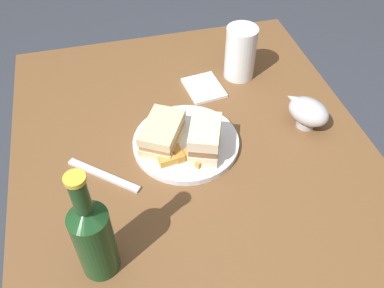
# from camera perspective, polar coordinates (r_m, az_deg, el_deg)

# --- Properties ---
(dining_table) EXTENTS (1.07, 0.82, 0.74)m
(dining_table) POSITION_cam_1_polar(r_m,az_deg,el_deg) (1.24, 0.67, -13.81)
(dining_table) COLOR brown
(dining_table) RESTS_ON ground
(plate) EXTENTS (0.24, 0.24, 0.01)m
(plate) POSITION_cam_1_polar(r_m,az_deg,el_deg) (0.97, -0.83, 0.23)
(plate) COLOR white
(plate) RESTS_ON dining_table
(sandwich_half_left) EXTENTS (0.14, 0.13, 0.06)m
(sandwich_half_left) POSITION_cam_1_polar(r_m,az_deg,el_deg) (0.94, -4.06, 1.47)
(sandwich_half_left) COLOR beige
(sandwich_half_left) RESTS_ON plate
(sandwich_half_right) EXTENTS (0.12, 0.10, 0.07)m
(sandwich_half_right) POSITION_cam_1_polar(r_m,az_deg,el_deg) (0.92, 1.73, 0.69)
(sandwich_half_right) COLOR beige
(sandwich_half_right) RESTS_ON plate
(potato_wedge_front) EXTENTS (0.06, 0.04, 0.02)m
(potato_wedge_front) POSITION_cam_1_polar(r_m,az_deg,el_deg) (0.92, 0.05, -1.96)
(potato_wedge_front) COLOR #B77F33
(potato_wedge_front) RESTS_ON plate
(potato_wedge_middle) EXTENTS (0.02, 0.04, 0.02)m
(potato_wedge_middle) POSITION_cam_1_polar(r_m,az_deg,el_deg) (0.91, -3.28, -2.13)
(potato_wedge_middle) COLOR gold
(potato_wedge_middle) RESTS_ON plate
(potato_wedge_back) EXTENTS (0.05, 0.03, 0.02)m
(potato_wedge_back) POSITION_cam_1_polar(r_m,az_deg,el_deg) (0.92, -1.92, -1.32)
(potato_wedge_back) COLOR #B77F33
(potato_wedge_back) RESTS_ON plate
(pint_glass) EXTENTS (0.08, 0.08, 0.14)m
(pint_glass) POSITION_cam_1_polar(r_m,az_deg,el_deg) (1.15, 6.55, 11.80)
(pint_glass) COLOR white
(pint_glass) RESTS_ON dining_table
(gravy_boat) EXTENTS (0.12, 0.12, 0.07)m
(gravy_boat) POSITION_cam_1_polar(r_m,az_deg,el_deg) (1.03, 15.46, 4.29)
(gravy_boat) COLOR #B7B7BC
(gravy_boat) RESTS_ON dining_table
(cider_bottle) EXTENTS (0.07, 0.07, 0.25)m
(cider_bottle) POSITION_cam_1_polar(r_m,az_deg,el_deg) (0.73, -13.29, -12.07)
(cider_bottle) COLOR #19421E
(cider_bottle) RESTS_ON dining_table
(napkin) EXTENTS (0.12, 0.10, 0.01)m
(napkin) POSITION_cam_1_polar(r_m,az_deg,el_deg) (1.12, 1.61, 7.64)
(napkin) COLOR white
(napkin) RESTS_ON dining_table
(fork) EXTENTS (0.13, 0.15, 0.01)m
(fork) POSITION_cam_1_polar(r_m,az_deg,el_deg) (0.93, -11.92, -4.17)
(fork) COLOR silver
(fork) RESTS_ON dining_table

